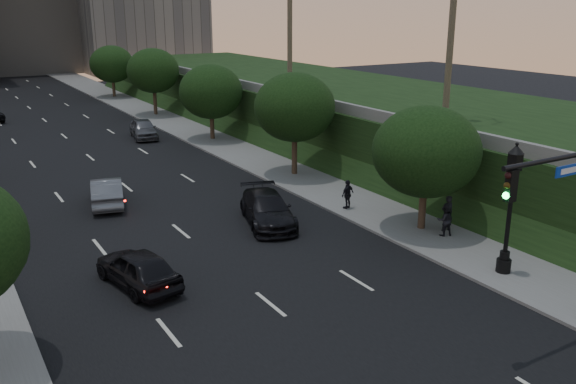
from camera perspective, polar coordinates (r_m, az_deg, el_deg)
ground at (r=19.53m, az=5.89°, el=-16.25°), size 160.00×160.00×0.00m
road_surface at (r=45.35m, az=-17.42°, el=2.58°), size 16.00×140.00×0.02m
sidewalk_right at (r=48.64m, az=-5.66°, el=4.30°), size 4.50×140.00×0.15m
embankment at (r=52.68m, az=6.94°, el=7.37°), size 18.00×90.00×4.00m
parapet_wall at (r=47.62m, az=-1.18°, el=9.34°), size 0.35×90.00×0.70m
tree_right_a at (r=29.92m, az=12.80°, el=3.70°), size 5.20×5.20×6.24m
tree_right_b at (r=39.18m, az=0.62°, el=7.93°), size 5.20×5.20×6.74m
tree_right_c at (r=50.66m, az=-7.23°, el=9.29°), size 5.20×5.20×6.24m
tree_right_d at (r=63.57m, az=-12.51°, el=11.02°), size 5.20×5.20×6.74m
tree_right_e at (r=77.91m, az=-16.16°, el=11.42°), size 5.20×5.20×6.24m
street_lamp at (r=26.09m, az=19.99°, el=-2.03°), size 0.64×0.64×5.62m
sedan_near_left at (r=24.93m, az=-13.87°, el=-6.94°), size 2.63×4.81×1.55m
sedan_mid_left at (r=35.45m, az=-16.60°, el=0.04°), size 2.72×4.99×1.56m
sedan_near_right at (r=31.01m, az=-1.93°, el=-1.63°), size 3.70×5.84×1.58m
sedan_far_right at (r=52.99m, az=-13.38°, el=5.79°), size 2.68×5.03×1.63m
pedestrian_a at (r=30.55m, az=14.67°, el=-1.95°), size 0.72×0.53×1.81m
pedestrian_b at (r=29.97m, az=14.45°, el=-2.53°), size 0.91×0.80×1.58m
pedestrian_c at (r=33.08m, az=5.60°, el=-0.21°), size 1.01×0.63×1.60m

